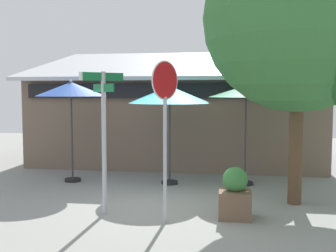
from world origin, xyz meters
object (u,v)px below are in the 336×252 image
(patio_umbrella_forest_green_right, at_px, (246,93))
(shade_tree, at_px, (316,21))
(sidewalk_planter, at_px, (235,195))
(stop_sign, at_px, (165,112))
(patio_umbrella_teal_center, at_px, (170,95))
(street_sign_post, at_px, (104,127))
(patio_umbrella_royal_blue_left, at_px, (71,90))

(patio_umbrella_forest_green_right, relative_size, shade_tree, 0.44)
(shade_tree, distance_m, sidewalk_planter, 4.00)
(stop_sign, relative_size, shade_tree, 0.50)
(shade_tree, bearing_deg, patio_umbrella_teal_center, 153.35)
(street_sign_post, distance_m, stop_sign, 1.37)
(stop_sign, xyz_separation_m, patio_umbrella_teal_center, (-0.41, 3.29, 0.29))
(street_sign_post, relative_size, patio_umbrella_forest_green_right, 1.06)
(street_sign_post, height_order, patio_umbrella_forest_green_right, street_sign_post)
(patio_umbrella_forest_green_right, relative_size, sidewalk_planter, 2.68)
(street_sign_post, bearing_deg, patio_umbrella_royal_blue_left, 122.49)
(street_sign_post, height_order, stop_sign, stop_sign)
(street_sign_post, bearing_deg, patio_umbrella_forest_green_right, 47.74)
(street_sign_post, bearing_deg, patio_umbrella_teal_center, 73.35)
(patio_umbrella_teal_center, xyz_separation_m, shade_tree, (3.34, -1.68, 1.56))
(patio_umbrella_royal_blue_left, distance_m, sidewalk_planter, 5.56)
(stop_sign, height_order, patio_umbrella_forest_green_right, stop_sign)
(stop_sign, distance_m, patio_umbrella_forest_green_right, 3.86)
(sidewalk_planter, bearing_deg, shade_tree, 34.02)
(patio_umbrella_teal_center, bearing_deg, street_sign_post, -106.65)
(patio_umbrella_royal_blue_left, distance_m, patio_umbrella_teal_center, 2.70)
(patio_umbrella_royal_blue_left, height_order, shade_tree, shade_tree)
(street_sign_post, xyz_separation_m, shade_tree, (4.22, 1.26, 2.17))
(patio_umbrella_teal_center, xyz_separation_m, sidewalk_planter, (1.71, -2.78, -1.92))
(street_sign_post, xyz_separation_m, patio_umbrella_forest_green_right, (2.87, 3.16, 0.67))
(patio_umbrella_teal_center, bearing_deg, shade_tree, -26.65)
(stop_sign, bearing_deg, patio_umbrella_royal_blue_left, 134.18)
(street_sign_post, distance_m, sidewalk_planter, 2.91)
(patio_umbrella_teal_center, distance_m, sidewalk_planter, 3.79)
(patio_umbrella_royal_blue_left, distance_m, shade_tree, 6.41)
(street_sign_post, distance_m, shade_tree, 4.91)
(patio_umbrella_royal_blue_left, height_order, patio_umbrella_teal_center, patio_umbrella_royal_blue_left)
(patio_umbrella_forest_green_right, xyz_separation_m, shade_tree, (1.36, -1.89, 1.50))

